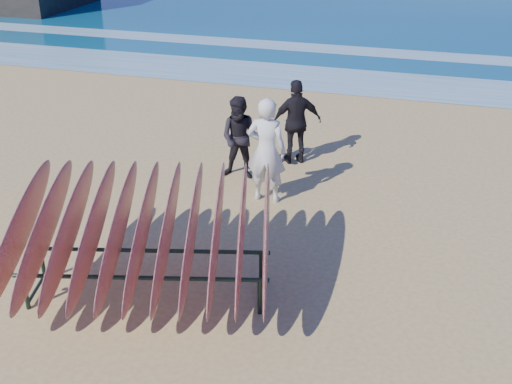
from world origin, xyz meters
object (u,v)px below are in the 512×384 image
at_px(surfboard_rack, 143,232).
at_px(person_dark_a, 240,138).
at_px(person_dark_b, 297,122).
at_px(person_white, 267,150).

relative_size(surfboard_rack, person_dark_a, 2.48).
height_order(person_dark_a, person_dark_b, person_dark_b).
bearing_deg(person_dark_b, person_dark_a, 22.53).
height_order(surfboard_rack, person_dark_a, surfboard_rack).
xyz_separation_m(person_dark_a, person_dark_b, (0.80, 0.97, 0.05)).
bearing_deg(surfboard_rack, person_dark_b, 65.84).
xyz_separation_m(person_white, person_dark_a, (-0.70, 0.76, -0.14)).
bearing_deg(person_dark_b, person_white, 58.84).
xyz_separation_m(surfboard_rack, person_dark_a, (0.01, 3.94, -0.20)).
height_order(surfboard_rack, person_dark_b, person_dark_b).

